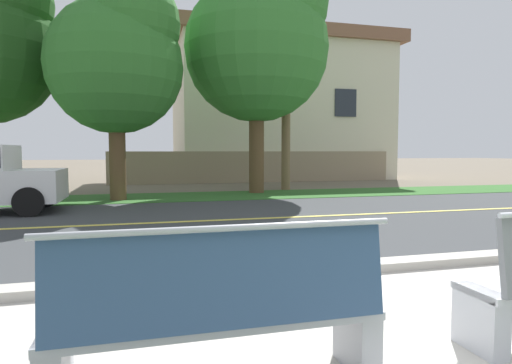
{
  "coord_description": "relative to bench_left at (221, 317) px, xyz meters",
  "views": [
    {
      "loc": [
        -1.79,
        -2.16,
        1.39
      ],
      "look_at": [
        -0.33,
        3.29,
        1.0
      ],
      "focal_mm": 30.71,
      "sensor_mm": 36.0,
      "label": 1
    }
  ],
  "objects": [
    {
      "name": "shade_tree_left",
      "position": [
        -0.89,
        10.61,
        3.6
      ],
      "size": [
        3.79,
        3.79,
        6.25
      ],
      "color": "brown",
      "rests_on": "ground_plane"
    },
    {
      "name": "street_asphalt",
      "position": [
        1.36,
        6.28,
        -0.46
      ],
      "size": [
        52.0,
        8.0,
        0.01
      ],
      "primitive_type": "cube",
      "color": "#383A3D",
      "rests_on": "ground_plane"
    },
    {
      "name": "ground_plane",
      "position": [
        1.36,
        7.78,
        -0.46
      ],
      "size": [
        140.0,
        140.0,
        0.0
      ],
      "primitive_type": "plane",
      "color": "#665B4C"
    },
    {
      "name": "curb_edge",
      "position": [
        1.36,
        2.13,
        -0.4
      ],
      "size": [
        44.0,
        0.3,
        0.11
      ],
      "primitive_type": "cube",
      "color": "#ADA89E",
      "rests_on": "ground_plane"
    },
    {
      "name": "shade_tree_centre",
      "position": [
        3.55,
        11.71,
        4.64
      ],
      "size": [
        4.75,
        4.75,
        7.84
      ],
      "color": "brown",
      "rests_on": "ground_plane"
    },
    {
      "name": "sidewalk_pavement",
      "position": [
        1.36,
        0.18,
        -0.45
      ],
      "size": [
        44.0,
        3.6,
        0.01
      ],
      "primitive_type": "cube",
      "color": "#B7B2A8",
      "rests_on": "ground_plane"
    },
    {
      "name": "road_centre_line",
      "position": [
        1.36,
        6.28,
        -0.45
      ],
      "size": [
        48.0,
        0.14,
        0.01
      ],
      "primitive_type": "cube",
      "color": "#E0CC4C",
      "rests_on": "ground_plane"
    },
    {
      "name": "bench_left",
      "position": [
        0.0,
        0.0,
        0.0
      ],
      "size": [
        1.91,
        0.48,
        1.01
      ],
      "color": "#9EA0A8",
      "rests_on": "ground_plane"
    },
    {
      "name": "far_verge_grass",
      "position": [
        1.36,
        11.11,
        -0.45
      ],
      "size": [
        48.0,
        2.8,
        0.02
      ],
      "primitive_type": "cube",
      "color": "#2D6026",
      "rests_on": "ground_plane"
    },
    {
      "name": "house_across_street",
      "position": [
        6.76,
        19.99,
        3.25
      ],
      "size": [
        11.33,
        6.91,
        7.33
      ],
      "color": "beige",
      "rests_on": "ground_plane"
    },
    {
      "name": "garden_wall",
      "position": [
        4.77,
        16.79,
        0.24
      ],
      "size": [
        13.0,
        0.36,
        1.4
      ],
      "primitive_type": "cube",
      "color": "gray",
      "rests_on": "ground_plane"
    }
  ]
}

